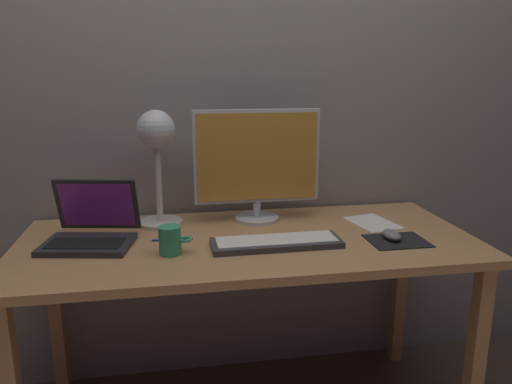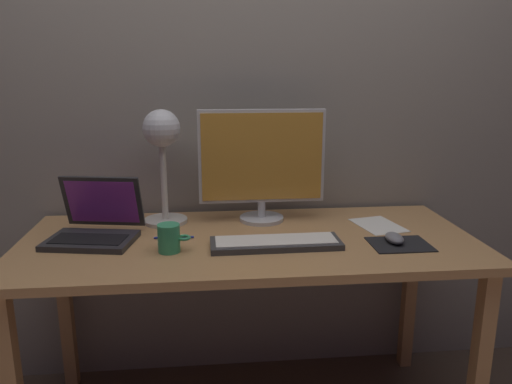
# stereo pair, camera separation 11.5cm
# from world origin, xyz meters

# --- Properties ---
(back_wall) EXTENTS (4.80, 0.06, 2.60)m
(back_wall) POSITION_xyz_m (0.00, 0.40, 1.30)
(back_wall) COLOR gray
(back_wall) RESTS_ON ground
(desk) EXTENTS (1.60, 0.70, 0.74)m
(desk) POSITION_xyz_m (0.00, 0.00, 0.66)
(desk) COLOR tan
(desk) RESTS_ON ground
(monitor) EXTENTS (0.48, 0.17, 0.43)m
(monitor) POSITION_xyz_m (0.07, 0.20, 0.98)
(monitor) COLOR silver
(monitor) RESTS_ON desk
(keyboard_main) EXTENTS (0.44, 0.14, 0.03)m
(keyboard_main) POSITION_xyz_m (0.08, -0.09, 0.75)
(keyboard_main) COLOR #38383A
(keyboard_main) RESTS_ON desk
(laptop) EXTENTS (0.33, 0.31, 0.21)m
(laptop) POSITION_xyz_m (-0.53, 0.06, 0.80)
(laptop) COLOR #28282B
(laptop) RESTS_ON desk
(desk_lamp) EXTENTS (0.17, 0.17, 0.44)m
(desk_lamp) POSITION_xyz_m (-0.31, 0.21, 1.05)
(desk_lamp) COLOR beige
(desk_lamp) RESTS_ON desk
(mousepad) EXTENTS (0.20, 0.16, 0.00)m
(mousepad) POSITION_xyz_m (0.51, -0.12, 0.74)
(mousepad) COLOR black
(mousepad) RESTS_ON desk
(mouse) EXTENTS (0.06, 0.10, 0.03)m
(mouse) POSITION_xyz_m (0.49, -0.11, 0.76)
(mouse) COLOR slate
(mouse) RESTS_ON mousepad
(coffee_mug) EXTENTS (0.11, 0.07, 0.09)m
(coffee_mug) POSITION_xyz_m (-0.27, -0.11, 0.79)
(coffee_mug) COLOR #339966
(coffee_mug) RESTS_ON desk
(paper_sheet_near_mouse) EXTENTS (0.19, 0.24, 0.00)m
(paper_sheet_near_mouse) POSITION_xyz_m (0.51, 0.09, 0.74)
(paper_sheet_near_mouse) COLOR white
(paper_sheet_near_mouse) RESTS_ON desk
(pen) EXTENTS (0.14, 0.01, 0.01)m
(pen) POSITION_xyz_m (-0.26, 0.02, 0.74)
(pen) COLOR #2633A5
(pen) RESTS_ON desk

